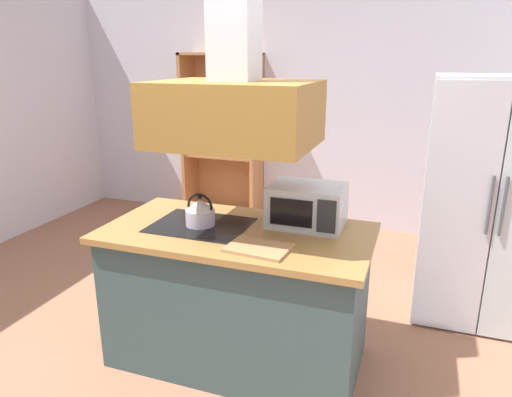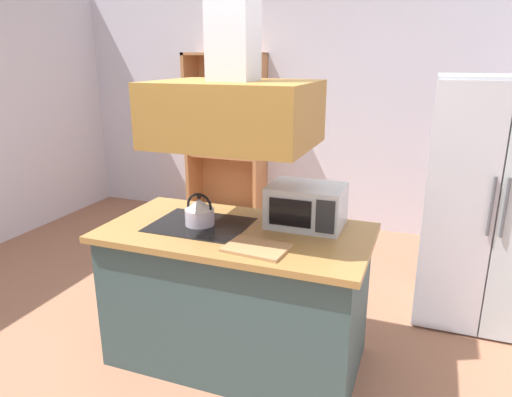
# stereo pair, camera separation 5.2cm
# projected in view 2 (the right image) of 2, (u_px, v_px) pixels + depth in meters

# --- Properties ---
(ground_plane) EXTENTS (7.80, 7.80, 0.00)m
(ground_plane) POSITION_uv_depth(u_px,v_px,m) (199.00, 367.00, 3.01)
(ground_plane) COLOR #956147
(wall_back) EXTENTS (6.00, 0.12, 2.70)m
(wall_back) POSITION_uv_depth(u_px,v_px,m) (316.00, 108.00, 5.29)
(wall_back) COLOR silver
(wall_back) RESTS_ON ground
(kitchen_island) EXTENTS (1.64, 0.87, 0.90)m
(kitchen_island) POSITION_uv_depth(u_px,v_px,m) (237.00, 295.00, 2.99)
(kitchen_island) COLOR #324849
(kitchen_island) RESTS_ON ground
(range_hood) EXTENTS (0.90, 0.70, 1.27)m
(range_hood) POSITION_uv_depth(u_px,v_px,m) (234.00, 92.00, 2.61)
(range_hood) COLOR olive
(refrigerator) EXTENTS (0.90, 0.78, 1.80)m
(refrigerator) POSITION_uv_depth(u_px,v_px,m) (490.00, 203.00, 3.37)
(refrigerator) COLOR #B0B2B7
(refrigerator) RESTS_ON ground
(dish_cabinet) EXTENTS (0.91, 0.40, 1.96)m
(dish_cabinet) POSITION_uv_depth(u_px,v_px,m) (227.00, 147.00, 5.58)
(dish_cabinet) COLOR #B17243
(dish_cabinet) RESTS_ON ground
(kettle) EXTENTS (0.18, 0.18, 0.21)m
(kettle) POSITION_uv_depth(u_px,v_px,m) (200.00, 212.00, 2.91)
(kettle) COLOR #BCAFC2
(kettle) RESTS_ON kitchen_island
(cutting_board) EXTENTS (0.36, 0.27, 0.02)m
(cutting_board) POSITION_uv_depth(u_px,v_px,m) (256.00, 248.00, 2.56)
(cutting_board) COLOR #AB7B4F
(cutting_board) RESTS_ON kitchen_island
(microwave) EXTENTS (0.46, 0.35, 0.26)m
(microwave) POSITION_uv_depth(u_px,v_px,m) (306.00, 206.00, 2.89)
(microwave) COLOR #B7BABF
(microwave) RESTS_ON kitchen_island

